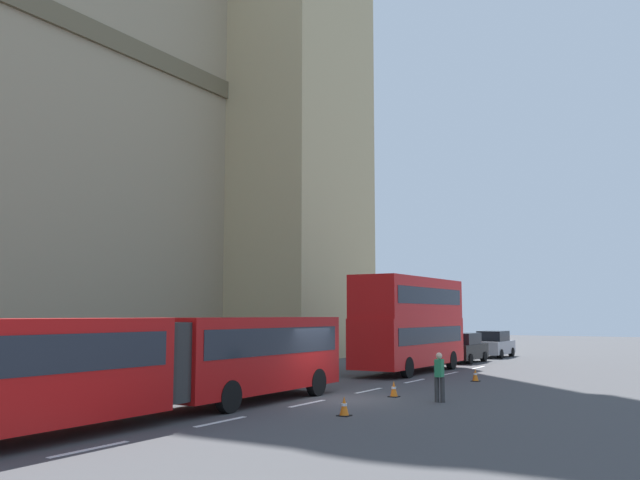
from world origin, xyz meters
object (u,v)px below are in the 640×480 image
double_decker_bus (410,320)px  sedan_lead (464,348)px  traffic_cone_east (475,375)px  traffic_cone_middle (394,389)px  articulated_bus (153,358)px  pedestrian_near_cones (439,375)px  sedan_trailing (494,344)px  traffic_cone_west (344,406)px

double_decker_bus → sedan_lead: bearing=0.4°
double_decker_bus → traffic_cone_east: size_ratio=16.30×
traffic_cone_middle → traffic_cone_east: bearing=-5.5°
articulated_bus → double_decker_bus: size_ratio=1.87×
double_decker_bus → pedestrian_near_cones: double_decker_bus is taller
double_decker_bus → sedan_trailing: double_decker_bus is taller
double_decker_bus → sedan_lead: (8.57, 0.06, -1.79)m
sedan_lead → traffic_cone_west: (-23.83, -4.50, -0.63)m
articulated_bus → sedan_trailing: bearing=-0.0°
traffic_cone_west → traffic_cone_east: (12.33, 0.02, 0.00)m
articulated_bus → pedestrian_near_cones: (7.94, -5.71, -0.83)m
sedan_lead → traffic_cone_west: size_ratio=7.59×
traffic_cone_middle → sedan_lead: bearing=11.4°
articulated_bus → pedestrian_near_cones: 9.82m
double_decker_bus → traffic_cone_middle: double_decker_bus is taller
traffic_cone_east → traffic_cone_west: bearing=-179.9°
articulated_bus → traffic_cone_west: 5.80m
traffic_cone_west → pedestrian_near_cones: size_ratio=0.34×
sedan_lead → traffic_cone_middle: sedan_lead is taller
sedan_lead → traffic_cone_east: sedan_lead is taller
sedan_lead → traffic_cone_east: (-11.50, -4.48, -0.63)m
sedan_lead → traffic_cone_middle: 19.14m
articulated_bus → traffic_cone_middle: articulated_bus is taller
sedan_lead → sedan_trailing: size_ratio=1.00×
sedan_lead → pedestrian_near_cones: sedan_lead is taller
articulated_bus → sedan_trailing: articulated_bus is taller
double_decker_bus → traffic_cone_middle: bearing=-159.9°
articulated_bus → traffic_cone_west: articulated_bus is taller
traffic_cone_middle → articulated_bus: bearing=156.4°
articulated_bus → traffic_cone_middle: (8.51, -3.72, -1.46)m
traffic_cone_west → pedestrian_near_cones: pedestrian_near_cones is taller
sedan_lead → traffic_cone_east: bearing=-158.7°
articulated_bus → double_decker_bus: double_decker_bus is taller
sedan_lead → pedestrian_near_cones: size_ratio=2.60×
sedan_trailing → pedestrian_near_cones: (-25.58, -5.70, -0.00)m
articulated_bus → pedestrian_near_cones: articulated_bus is taller
articulated_bus → sedan_trailing: 33.53m
traffic_cone_middle → pedestrian_near_cones: (-0.57, -1.99, 0.63)m
articulated_bus → sedan_trailing: size_ratio=4.01×
articulated_bus → traffic_cone_middle: 9.40m
traffic_cone_middle → sedan_trailing: bearing=8.4°
sedan_trailing → traffic_cone_east: sedan_trailing is taller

